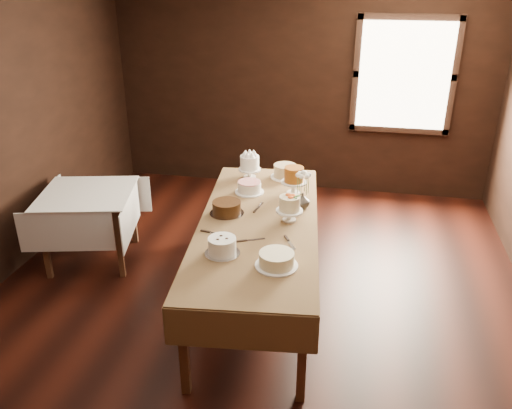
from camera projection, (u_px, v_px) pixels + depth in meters
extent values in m
cube|color=black|center=(251.00, 308.00, 4.70)|extent=(5.00, 6.00, 0.01)
cube|color=black|center=(300.00, 87.00, 6.79)|extent=(5.00, 0.02, 2.80)
cube|color=#FFEABF|center=(404.00, 76.00, 6.41)|extent=(1.10, 0.05, 1.30)
cube|color=#492C1B|center=(184.00, 351.00, 3.63)|extent=(0.07, 0.07, 0.73)
cube|color=#492C1B|center=(231.00, 207.00, 5.82)|extent=(0.07, 0.07, 0.73)
cube|color=#492C1B|center=(302.00, 359.00, 3.56)|extent=(0.07, 0.07, 0.73)
cube|color=#492C1B|center=(305.00, 210.00, 5.75)|extent=(0.07, 0.07, 0.73)
cube|color=#492C1B|center=(258.00, 225.00, 4.52)|extent=(1.24, 2.64, 0.04)
cube|color=olive|center=(258.00, 222.00, 4.51)|extent=(1.30, 2.70, 0.01)
cube|color=#492C1B|center=(45.00, 246.00, 5.03)|extent=(0.06, 0.06, 0.71)
cube|color=#492C1B|center=(67.00, 214.00, 5.69)|extent=(0.06, 0.06, 0.71)
cube|color=#492C1B|center=(120.00, 245.00, 5.05)|extent=(0.06, 0.06, 0.71)
cube|color=#492C1B|center=(133.00, 213.00, 5.71)|extent=(0.06, 0.06, 0.71)
cube|color=#492C1B|center=(87.00, 196.00, 5.21)|extent=(1.00, 1.00, 0.04)
cube|color=white|center=(86.00, 193.00, 5.20)|extent=(1.09, 1.09, 0.01)
cylinder|color=white|center=(250.00, 173.00, 5.43)|extent=(0.24, 0.24, 0.11)
cylinder|color=white|center=(250.00, 161.00, 5.38)|extent=(0.20, 0.20, 0.14)
cylinder|color=white|center=(285.00, 177.00, 5.46)|extent=(0.30, 0.30, 0.01)
cylinder|color=tan|center=(285.00, 171.00, 5.43)|extent=(0.33, 0.33, 0.13)
cylinder|color=white|center=(249.00, 192.00, 5.09)|extent=(0.29, 0.29, 0.01)
cylinder|color=white|center=(249.00, 187.00, 5.07)|extent=(0.32, 0.32, 0.10)
cylinder|color=white|center=(294.00, 187.00, 5.04)|extent=(0.25, 0.25, 0.14)
cylinder|color=#A05516|center=(294.00, 173.00, 4.98)|extent=(0.21, 0.21, 0.15)
cylinder|color=silver|center=(227.00, 214.00, 4.64)|extent=(0.31, 0.31, 0.01)
cylinder|color=#391F0B|center=(227.00, 207.00, 4.62)|extent=(0.36, 0.36, 0.11)
cylinder|color=white|center=(289.00, 215.00, 4.50)|extent=(0.24, 0.24, 0.12)
cylinder|color=beige|center=(290.00, 202.00, 4.45)|extent=(0.21, 0.21, 0.13)
cylinder|color=silver|center=(222.00, 254.00, 3.99)|extent=(0.28, 0.28, 0.01)
cylinder|color=white|center=(222.00, 246.00, 3.96)|extent=(0.29, 0.29, 0.13)
cylinder|color=white|center=(276.00, 266.00, 3.83)|extent=(0.32, 0.32, 0.01)
cylinder|color=#F5EBBD|center=(277.00, 259.00, 3.81)|extent=(0.32, 0.32, 0.10)
cube|color=silver|center=(256.00, 239.00, 4.20)|extent=(0.23, 0.13, 0.01)
cube|color=silver|center=(291.00, 245.00, 4.12)|extent=(0.13, 0.22, 0.01)
cube|color=silver|center=(260.00, 205.00, 4.81)|extent=(0.06, 0.24, 0.01)
cube|color=silver|center=(295.00, 210.00, 4.71)|extent=(0.08, 0.24, 0.01)
cube|color=silver|center=(219.00, 234.00, 4.29)|extent=(0.24, 0.07, 0.01)
imported|color=#2D2823|center=(302.00, 201.00, 4.74)|extent=(0.18, 0.18, 0.14)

